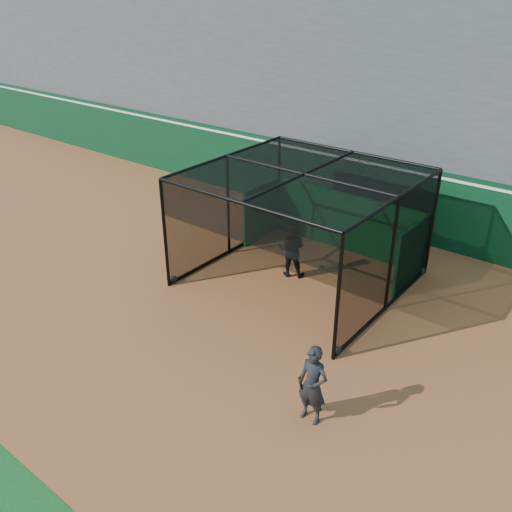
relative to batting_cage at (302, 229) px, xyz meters
The scene contains 6 objects.
ground 4.26m from the batting_cage, 105.18° to the right, with size 120.00×120.00×0.00m, color #96522B.
outfield_wall 4.82m from the batting_cage, 102.41° to the left, with size 50.00×0.50×2.50m.
grandstand 9.00m from the batting_cage, 96.96° to the left, with size 50.00×7.85×8.95m.
batting_cage is the anchor object (origin of this frame).
batter 0.84m from the batting_cage, behind, with size 0.82×0.64×1.68m, color black.
on_deck_player 5.75m from the batting_cage, 53.76° to the right, with size 0.64×0.44×1.71m.
Camera 1 is at (8.59, -7.87, 7.84)m, focal length 38.00 mm.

